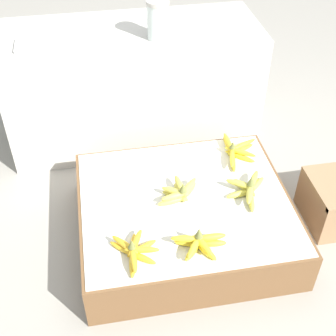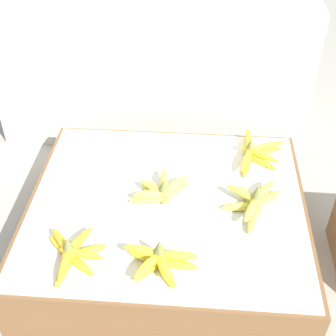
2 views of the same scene
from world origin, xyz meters
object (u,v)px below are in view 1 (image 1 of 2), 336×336
object	(u,v)px
banana_bunch_front_midleft	(199,244)
glass_jar	(159,20)
banana_bunch_back_midright	(236,151)
banana_bunch_front_left	(134,251)
banana_bunch_middle_midright	(248,189)
foam_tray_white	(41,44)
banana_bunch_middle_midleft	(179,192)

from	to	relation	value
banana_bunch_front_midleft	glass_jar	bearing A→B (deg)	89.75
banana_bunch_front_midleft	banana_bunch_back_midright	bearing A→B (deg)	60.43
banana_bunch_back_midright	banana_bunch_front_left	bearing A→B (deg)	-136.86
banana_bunch_front_left	banana_bunch_front_midleft	world-z (taller)	banana_bunch_front_midleft
banana_bunch_front_midleft	banana_bunch_middle_midright	distance (m)	0.41
glass_jar	banana_bunch_back_midright	bearing A→B (deg)	-55.00
banana_bunch_back_midright	glass_jar	xyz separation A→B (m)	(-0.32, 0.45, 0.53)
banana_bunch_front_midleft	foam_tray_white	size ratio (longest dim) A/B	0.93
banana_bunch_middle_midleft	banana_bunch_middle_midright	world-z (taller)	banana_bunch_middle_midright
banana_bunch_middle_midleft	banana_bunch_middle_midright	xyz separation A→B (m)	(0.32, -0.03, -0.00)
banana_bunch_front_left	banana_bunch_back_midright	size ratio (longest dim) A/B	0.79
banana_bunch_middle_midleft	banana_bunch_back_midright	bearing A→B (deg)	36.46
foam_tray_white	banana_bunch_front_left	bearing A→B (deg)	-72.61
banana_bunch_middle_midright	banana_bunch_front_midleft	bearing A→B (deg)	-136.64
banana_bunch_front_left	banana_bunch_middle_midright	bearing A→B (deg)	25.23
banana_bunch_front_left	foam_tray_white	xyz separation A→B (m)	(-0.32, 1.03, 0.44)
glass_jar	foam_tray_white	distance (m)	0.60
banana_bunch_front_left	banana_bunch_middle_midright	xyz separation A→B (m)	(0.57, 0.27, 0.00)
foam_tray_white	banana_bunch_front_midleft	bearing A→B (deg)	-60.56
banana_bunch_middle_midright	foam_tray_white	world-z (taller)	foam_tray_white
banana_bunch_front_left	banana_bunch_middle_midleft	size ratio (longest dim) A/B	1.07
banana_bunch_front_left	banana_bunch_middle_midleft	distance (m)	0.39
banana_bunch_middle_midright	foam_tray_white	size ratio (longest dim) A/B	0.97
banana_bunch_middle_midright	glass_jar	size ratio (longest dim) A/B	1.22
glass_jar	foam_tray_white	world-z (taller)	glass_jar
banana_bunch_front_left	foam_tray_white	size ratio (longest dim) A/B	0.91
banana_bunch_middle_midright	foam_tray_white	bearing A→B (deg)	139.31
banana_bunch_front_midleft	banana_bunch_back_midright	distance (m)	0.65
banana_bunch_middle_midright	foam_tray_white	xyz separation A→B (m)	(-0.89, 0.76, 0.43)
banana_bunch_middle_midleft	banana_bunch_front_midleft	bearing A→B (deg)	-86.32
banana_bunch_back_midright	banana_bunch_middle_midright	bearing A→B (deg)	-94.74
banana_bunch_front_midleft	banana_bunch_middle_midleft	xyz separation A→B (m)	(-0.02, 0.31, -0.00)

